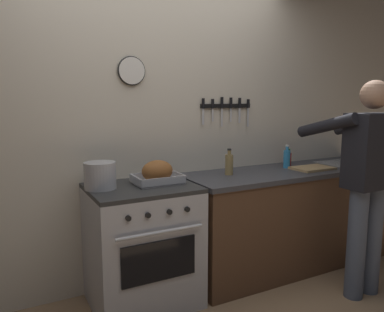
% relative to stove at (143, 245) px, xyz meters
% --- Properties ---
extents(wall_back, '(6.00, 0.13, 2.60)m').
position_rel_stove_xyz_m(wall_back, '(0.22, 0.36, 0.85)').
color(wall_back, beige).
rests_on(wall_back, ground).
extents(counter_block, '(2.03, 0.65, 0.90)m').
position_rel_stove_xyz_m(counter_block, '(1.43, 0.00, 0.01)').
color(counter_block, brown).
rests_on(counter_block, ground).
extents(stove, '(0.76, 0.67, 0.90)m').
position_rel_stove_xyz_m(stove, '(0.00, 0.00, 0.00)').
color(stove, '#BCBCC1').
rests_on(stove, ground).
extents(person_cook, '(0.51, 0.63, 1.66)m').
position_rel_stove_xyz_m(person_cook, '(1.56, -0.67, 0.50)').
color(person_cook, '#4C566B').
rests_on(person_cook, ground).
extents(roasting_pan, '(0.35, 0.26, 0.17)m').
position_rel_stove_xyz_m(roasting_pan, '(0.14, 0.03, 0.53)').
color(roasting_pan, '#B7B7BC').
rests_on(roasting_pan, stove).
extents(stock_pot, '(0.22, 0.22, 0.19)m').
position_rel_stove_xyz_m(stock_pot, '(-0.28, 0.06, 0.54)').
color(stock_pot, '#B7B7BC').
rests_on(stock_pot, stove).
extents(cutting_board, '(0.36, 0.24, 0.02)m').
position_rel_stove_xyz_m(cutting_board, '(1.58, -0.10, 0.46)').
color(cutting_board, tan).
rests_on(cutting_board, counter_block).
extents(bottle_hot_sauce, '(0.05, 0.05, 0.16)m').
position_rel_stove_xyz_m(bottle_hot_sauce, '(1.52, 0.14, 0.52)').
color(bottle_hot_sauce, red).
rests_on(bottle_hot_sauce, counter_block).
extents(bottle_dish_soap, '(0.06, 0.06, 0.21)m').
position_rel_stove_xyz_m(bottle_dish_soap, '(1.43, 0.07, 0.54)').
color(bottle_dish_soap, '#338CCC').
rests_on(bottle_dish_soap, counter_block).
extents(bottle_vinegar, '(0.07, 0.07, 0.22)m').
position_rel_stove_xyz_m(bottle_vinegar, '(0.79, 0.05, 0.54)').
color(bottle_vinegar, '#997F4C').
rests_on(bottle_vinegar, counter_block).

